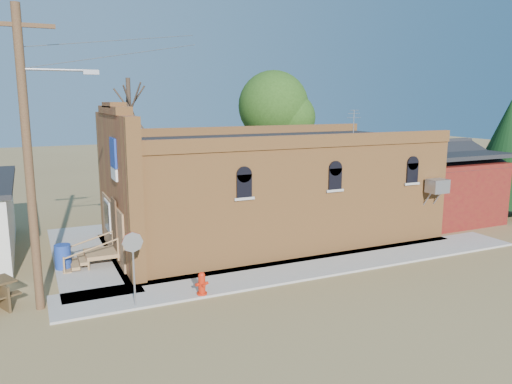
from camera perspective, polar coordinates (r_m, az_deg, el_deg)
name	(u,v)px	position (r m, az deg, el deg)	size (l,w,h in m)	color
ground	(292,281)	(18.02, 4.17, -10.12)	(120.00, 120.00, 0.00)	olive
sidewalk_south	(315,267)	(19.46, 6.79, -8.47)	(19.00, 2.20, 0.08)	#9E9991
sidewalk_west	(87,256)	(21.76, -18.75, -6.91)	(2.60, 10.00, 0.08)	#9E9991
brick_bar	(266,188)	(22.86, 1.21, 0.42)	(16.40, 7.97, 6.30)	#B87238
red_shed	(430,176)	(28.55, 19.30, 1.71)	(5.40, 6.40, 4.30)	#5E1012
utility_pole	(30,154)	(16.01, -24.43, 3.94)	(3.12, 0.26, 9.00)	#43271B
tree_bare_near	(129,107)	(28.22, -14.30, 9.42)	(2.80, 2.80, 7.65)	#443127
tree_leafy	(273,106)	(31.61, 1.99, 9.76)	(4.40, 4.40, 8.15)	#443127
evergreen_tree	(509,149)	(30.34, 26.91, 4.40)	(3.60, 3.60, 6.50)	#443127
fire_hydrant	(202,283)	(16.59, -6.21, -10.34)	(0.44, 0.43, 0.76)	red
stop_sign	(133,249)	(15.63, -13.90, -6.38)	(0.64, 0.08, 2.35)	gray
trash_barrel	(63,257)	(20.24, -21.20, -6.90)	(0.60, 0.60, 0.92)	navy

